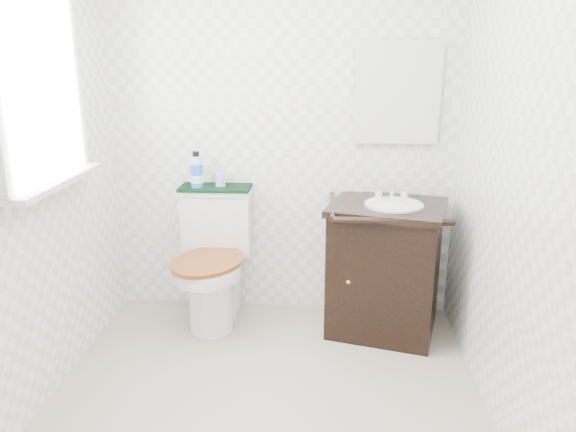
# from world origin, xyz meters

# --- Properties ---
(floor) EXTENTS (2.40, 2.40, 0.00)m
(floor) POSITION_xyz_m (0.00, 0.00, 0.00)
(floor) COLOR #AFA28D
(floor) RESTS_ON ground
(wall_back) EXTENTS (2.40, 0.00, 2.40)m
(wall_back) POSITION_xyz_m (0.00, 1.20, 1.20)
(wall_back) COLOR white
(wall_back) RESTS_ON ground
(wall_front) EXTENTS (2.40, 0.00, 2.40)m
(wall_front) POSITION_xyz_m (0.00, -1.20, 1.20)
(wall_front) COLOR white
(wall_front) RESTS_ON ground
(wall_left) EXTENTS (0.00, 2.40, 2.40)m
(wall_left) POSITION_xyz_m (-1.10, 0.00, 1.20)
(wall_left) COLOR white
(wall_left) RESTS_ON ground
(wall_right) EXTENTS (0.00, 2.40, 2.40)m
(wall_right) POSITION_xyz_m (1.10, 0.00, 1.20)
(wall_right) COLOR white
(wall_right) RESTS_ON ground
(window) EXTENTS (0.02, 0.70, 0.90)m
(window) POSITION_xyz_m (-1.07, 0.25, 1.55)
(window) COLOR white
(window) RESTS_ON wall_left
(mirror) EXTENTS (0.50, 0.02, 0.60)m
(mirror) POSITION_xyz_m (0.71, 1.18, 1.45)
(mirror) COLOR silver
(mirror) RESTS_ON wall_back
(toilet) EXTENTS (0.52, 0.69, 0.85)m
(toilet) POSITION_xyz_m (-0.42, 0.97, 0.37)
(toilet) COLOR white
(toilet) RESTS_ON floor
(vanity) EXTENTS (0.78, 0.72, 0.92)m
(vanity) POSITION_xyz_m (0.66, 0.90, 0.43)
(vanity) COLOR black
(vanity) RESTS_ON floor
(trash_bin) EXTENTS (0.25, 0.22, 0.31)m
(trash_bin) POSITION_xyz_m (0.44, 0.95, 0.16)
(trash_bin) COLOR silver
(trash_bin) RESTS_ON floor
(towel) EXTENTS (0.45, 0.22, 0.02)m
(towel) POSITION_xyz_m (-0.42, 1.09, 0.86)
(towel) COLOR black
(towel) RESTS_ON toilet
(mouthwash_bottle) EXTENTS (0.08, 0.08, 0.23)m
(mouthwash_bottle) POSITION_xyz_m (-0.53, 1.06, 0.97)
(mouthwash_bottle) COLOR blue
(mouthwash_bottle) RESTS_ON towel
(cup) EXTENTS (0.07, 0.07, 0.08)m
(cup) POSITION_xyz_m (-0.39, 1.10, 0.91)
(cup) COLOR #81A0D3
(cup) RESTS_ON towel
(soap_bar) EXTENTS (0.06, 0.04, 0.02)m
(soap_bar) POSITION_xyz_m (0.65, 1.00, 0.83)
(soap_bar) COLOR teal
(soap_bar) RESTS_ON vanity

